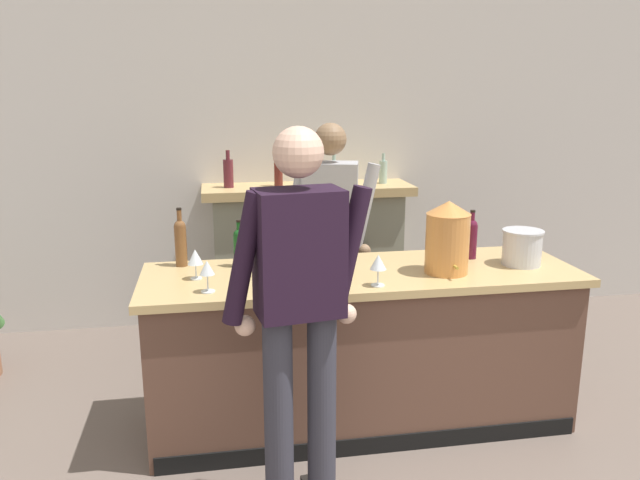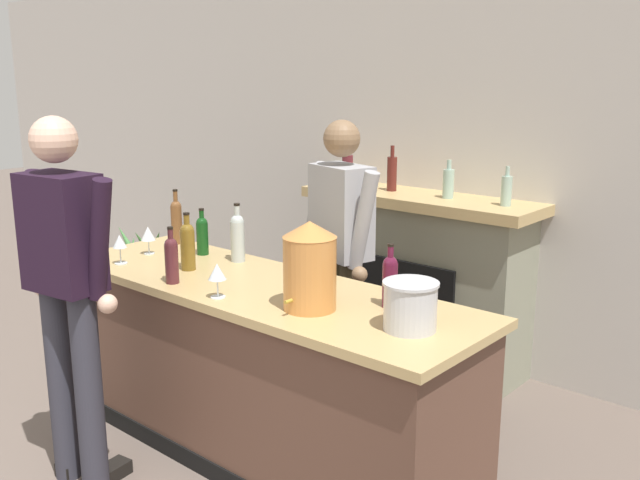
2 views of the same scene
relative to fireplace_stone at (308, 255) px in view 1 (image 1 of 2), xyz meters
The scene contains 16 objects.
wall_back_panel 0.82m from the fireplace_stone, 71.48° to the left, with size 12.00×0.07×2.75m.
bar_counter 1.59m from the fireplace_stone, 87.61° to the right, with size 2.45×0.77×0.93m.
fireplace_stone is the anchor object (origin of this frame).
person_customer 2.42m from the fireplace_stone, 99.65° to the right, with size 0.65×0.34×1.79m.
person_bartender 0.93m from the fireplace_stone, 88.75° to the right, with size 0.64×0.37×1.71m.
copper_dispenser 1.85m from the fireplace_stone, 72.98° to the right, with size 0.24×0.28×0.40m.
ice_bucket_steel 1.95m from the fireplace_stone, 58.12° to the right, with size 0.23×0.23×0.21m.
wine_bottle_merlot_tall 1.75m from the fireplace_stone, 104.05° to the right, with size 0.08×0.08×0.31m.
wine_bottle_port_short 1.67m from the fireplace_stone, 125.77° to the right, with size 0.07×0.07×0.34m.
wine_bottle_rose_blush 1.57m from the fireplace_stone, 113.81° to the right, with size 0.07×0.07×0.27m.
wine_bottle_burgundy_dark 1.47m from the fireplace_stone, 103.95° to the right, with size 0.08×0.08×0.33m.
wine_bottle_chardonnay_pale 1.92m from the fireplace_stone, 98.48° to the right, with size 0.07×0.07×0.29m.
wine_bottle_cabernet_heavy 1.69m from the fireplace_stone, 61.70° to the right, with size 0.07×0.07×0.30m.
wine_glass_by_dispenser 1.91m from the fireplace_stone, 87.47° to the right, with size 0.09×0.09×0.17m.
wine_glass_near_bucket 1.85m from the fireplace_stone, 118.37° to the right, with size 0.08×0.08×0.16m.
wine_glass_mid_counter 2.02m from the fireplace_stone, 113.53° to the right, with size 0.08×0.08×0.17m.
Camera 1 is at (-0.83, -0.69, 1.94)m, focal length 35.00 mm.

